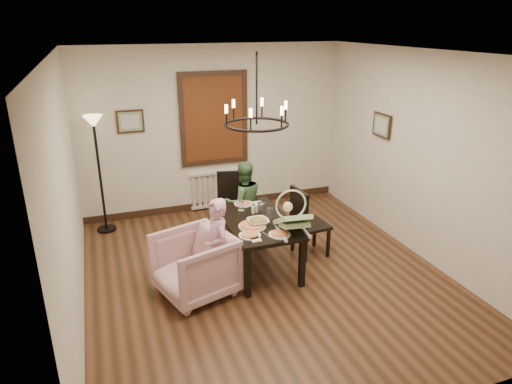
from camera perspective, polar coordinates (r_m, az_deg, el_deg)
room_shell at (r=5.83m, az=0.03°, el=3.35°), size 4.51×5.00×2.81m
dining_table at (r=6.03m, az=0.07°, el=-4.11°), size 0.83×1.47×0.69m
chair_far at (r=6.92m, az=-2.98°, el=-1.76°), size 0.54×0.54×1.00m
chair_right at (r=6.43m, az=6.89°, el=-3.64°), size 0.48×0.48×1.01m
armchair at (r=5.57m, az=-7.69°, el=-9.04°), size 1.07×1.05×0.78m
elderly_woman at (r=5.51m, az=-4.88°, el=-7.88°), size 0.27×0.39×1.01m
seated_man at (r=6.77m, az=-1.56°, el=-2.13°), size 0.50×0.39×1.03m
baby_bouncer at (r=5.59m, az=4.56°, el=-3.26°), size 0.47×0.61×0.37m
salad_bowl at (r=5.82m, az=0.25°, el=-3.71°), size 0.33×0.33×0.08m
pizza_platter at (r=5.76m, az=-0.45°, el=-4.21°), size 0.35×0.35×0.04m
drinking_glass at (r=5.99m, az=1.71°, el=-2.63°), size 0.08×0.08×0.15m
window_blinds at (r=7.72m, az=-5.28°, el=9.09°), size 1.00×0.03×1.40m
radiator at (r=8.08m, az=-5.03°, el=0.40°), size 0.92×0.12×0.62m
picture_back at (r=7.51m, az=-15.43°, el=8.51°), size 0.42×0.03×0.36m
picture_right at (r=7.22m, az=15.44°, el=8.05°), size 0.03×0.42×0.36m
floor_lamp at (r=7.37m, az=-18.91°, el=1.85°), size 0.30×0.30×1.80m
chandelier at (r=5.61m, az=0.08°, el=8.46°), size 0.80×0.80×0.04m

